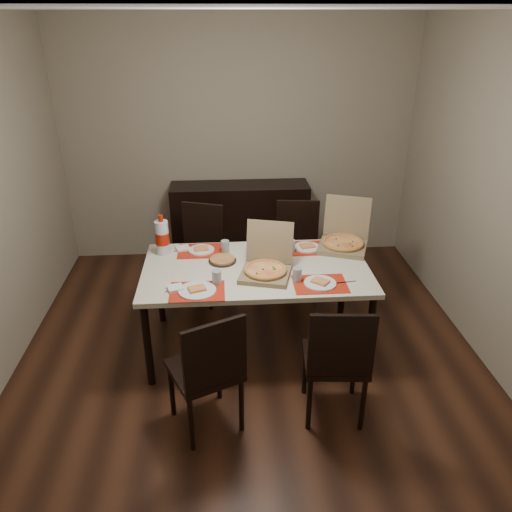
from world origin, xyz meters
name	(u,v)px	position (x,y,z in m)	size (l,w,h in m)	color
ground	(250,354)	(0.00, 0.00, -0.01)	(3.80, 4.00, 0.02)	#3F2113
room_walls	(245,135)	(0.00, 0.43, 1.73)	(3.84, 4.02, 2.62)	gray
sideboard	(240,223)	(0.00, 1.78, 0.45)	(1.50, 0.40, 0.90)	black
dining_table	(256,275)	(0.06, 0.12, 0.68)	(1.80, 1.00, 0.75)	beige
chair_near_left	(208,369)	(-0.32, -0.82, 0.51)	(0.56, 0.56, 0.93)	black
chair_near_right	(337,359)	(0.54, -0.78, 0.51)	(0.45, 0.45, 0.93)	black
chair_far_left	(200,248)	(-0.42, 1.03, 0.51)	(0.53, 0.53, 0.93)	black
chair_far_right	(297,245)	(0.54, 1.04, 0.51)	(0.46, 0.46, 0.93)	black
setting_near_left	(200,287)	(-0.38, -0.21, 0.77)	(0.44, 0.30, 0.11)	red
setting_near_right	(314,281)	(0.47, -0.17, 0.77)	(0.48, 0.30, 0.11)	red
setting_far_left	(206,249)	(-0.35, 0.45, 0.77)	(0.48, 0.30, 0.11)	red
setting_far_right	(303,247)	(0.48, 0.42, 0.77)	(0.42, 0.30, 0.11)	red
napkin_loose	(254,269)	(0.04, 0.08, 0.76)	(0.12, 0.11, 0.02)	white
pizza_box_center	(266,267)	(0.13, 0.01, 0.81)	(0.46, 0.49, 0.37)	olive
pizza_box_right	(343,240)	(0.84, 0.45, 0.81)	(0.52, 0.55, 0.40)	olive
faina_plate	(222,260)	(-0.21, 0.24, 0.76)	(0.23, 0.23, 0.03)	black
dip_bowl	(266,257)	(0.16, 0.27, 0.76)	(0.12, 0.12, 0.03)	white
soda_bottle	(162,237)	(-0.70, 0.43, 0.90)	(0.12, 0.12, 0.34)	silver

